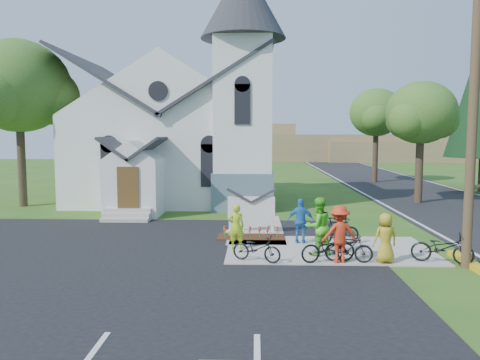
{
  "coord_description": "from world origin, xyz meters",
  "views": [
    {
      "loc": [
        -1.05,
        -15.46,
        3.99
      ],
      "look_at": [
        -1.72,
        5.0,
        2.0
      ],
      "focal_mm": 35.0,
      "sensor_mm": 36.0,
      "label": 1
    }
  ],
  "objects_px": {
    "bike_1": "(337,231)",
    "cyclist_3": "(339,234)",
    "cyclist_0": "(236,227)",
    "bike_3": "(349,248)",
    "church_sign": "(251,208)",
    "cyclist_2": "(301,221)",
    "utility_pole": "(477,86)",
    "bike_0": "(257,248)",
    "cyclist_1": "(318,226)",
    "bike_2": "(328,247)",
    "bike_4": "(442,248)",
    "cyclist_4": "(385,238)"
  },
  "relations": [
    {
      "from": "bike_2",
      "to": "bike_4",
      "type": "distance_m",
      "value": 3.48
    },
    {
      "from": "cyclist_0",
      "to": "bike_0",
      "type": "xyz_separation_m",
      "value": [
        0.7,
        -1.61,
        -0.36
      ]
    },
    {
      "from": "utility_pole",
      "to": "bike_0",
      "type": "bearing_deg",
      "value": 177.3
    },
    {
      "from": "cyclist_2",
      "to": "cyclist_1",
      "type": "bearing_deg",
      "value": 110.48
    },
    {
      "from": "bike_4",
      "to": "bike_0",
      "type": "bearing_deg",
      "value": 109.66
    },
    {
      "from": "cyclist_0",
      "to": "church_sign",
      "type": "bearing_deg",
      "value": -106.19
    },
    {
      "from": "cyclist_2",
      "to": "cyclist_4",
      "type": "xyz_separation_m",
      "value": [
        2.35,
        -2.55,
        -0.05
      ]
    },
    {
      "from": "church_sign",
      "to": "utility_pole",
      "type": "xyz_separation_m",
      "value": [
        6.56,
        -4.7,
        4.38
      ]
    },
    {
      "from": "utility_pole",
      "to": "cyclist_3",
      "type": "distance_m",
      "value": 5.88
    },
    {
      "from": "church_sign",
      "to": "bike_4",
      "type": "xyz_separation_m",
      "value": [
        5.9,
        -4.4,
        -0.5
      ]
    },
    {
      "from": "church_sign",
      "to": "utility_pole",
      "type": "height_order",
      "value": "utility_pole"
    },
    {
      "from": "bike_2",
      "to": "cyclist_2",
      "type": "bearing_deg",
      "value": -0.53
    },
    {
      "from": "bike_0",
      "to": "bike_4",
      "type": "xyz_separation_m",
      "value": [
        5.7,
        0.0,
        0.06
      ]
    },
    {
      "from": "bike_0",
      "to": "bike_4",
      "type": "distance_m",
      "value": 5.7
    },
    {
      "from": "cyclist_2",
      "to": "bike_3",
      "type": "relative_size",
      "value": 1.12
    },
    {
      "from": "cyclist_0",
      "to": "bike_1",
      "type": "distance_m",
      "value": 3.67
    },
    {
      "from": "cyclist_2",
      "to": "cyclist_4",
      "type": "bearing_deg",
      "value": 140.0
    },
    {
      "from": "utility_pole",
      "to": "cyclist_4",
      "type": "distance_m",
      "value": 5.18
    },
    {
      "from": "church_sign",
      "to": "cyclist_0",
      "type": "distance_m",
      "value": 2.84
    },
    {
      "from": "cyclist_0",
      "to": "cyclist_3",
      "type": "bearing_deg",
      "value": 147.64
    },
    {
      "from": "bike_4",
      "to": "cyclist_4",
      "type": "bearing_deg",
      "value": 109.66
    },
    {
      "from": "bike_3",
      "to": "bike_4",
      "type": "xyz_separation_m",
      "value": [
        2.85,
        0.0,
        0.04
      ]
    },
    {
      "from": "cyclist_3",
      "to": "cyclist_1",
      "type": "bearing_deg",
      "value": -67.09
    },
    {
      "from": "bike_1",
      "to": "cyclist_3",
      "type": "bearing_deg",
      "value": 157.85
    },
    {
      "from": "bike_3",
      "to": "cyclist_4",
      "type": "bearing_deg",
      "value": -80.36
    },
    {
      "from": "bike_1",
      "to": "utility_pole",
      "type": "bearing_deg",
      "value": -140.51
    },
    {
      "from": "bike_1",
      "to": "cyclist_3",
      "type": "relative_size",
      "value": 0.94
    },
    {
      "from": "bike_0",
      "to": "cyclist_1",
      "type": "bearing_deg",
      "value": -45.13
    },
    {
      "from": "church_sign",
      "to": "bike_1",
      "type": "distance_m",
      "value": 3.77
    },
    {
      "from": "bike_3",
      "to": "cyclist_4",
      "type": "relative_size",
      "value": 0.95
    },
    {
      "from": "cyclist_0",
      "to": "bike_3",
      "type": "xyz_separation_m",
      "value": [
        3.55,
        -1.61,
        -0.34
      ]
    },
    {
      "from": "cyclist_0",
      "to": "cyclist_3",
      "type": "xyz_separation_m",
      "value": [
        3.25,
        -1.61,
        0.11
      ]
    },
    {
      "from": "utility_pole",
      "to": "bike_3",
      "type": "relative_size",
      "value": 6.81
    },
    {
      "from": "cyclist_3",
      "to": "utility_pole",
      "type": "bearing_deg",
      "value": 165.89
    },
    {
      "from": "bike_1",
      "to": "cyclist_3",
      "type": "distance_m",
      "value": 2.36
    },
    {
      "from": "bike_2",
      "to": "cyclist_3",
      "type": "bearing_deg",
      "value": -103.69
    },
    {
      "from": "cyclist_0",
      "to": "cyclist_4",
      "type": "bearing_deg",
      "value": 154.93
    },
    {
      "from": "bike_1",
      "to": "cyclist_4",
      "type": "xyz_separation_m",
      "value": [
        1.07,
        -2.3,
        0.27
      ]
    },
    {
      "from": "utility_pole",
      "to": "cyclist_2",
      "type": "xyz_separation_m",
      "value": [
        -4.75,
        2.85,
        -4.53
      ]
    },
    {
      "from": "bike_2",
      "to": "bike_4",
      "type": "bearing_deg",
      "value": -103.69
    },
    {
      "from": "bike_1",
      "to": "bike_2",
      "type": "distance_m",
      "value": 2.4
    },
    {
      "from": "cyclist_0",
      "to": "bike_2",
      "type": "xyz_separation_m",
      "value": [
        2.92,
        -1.61,
        -0.32
      ]
    },
    {
      "from": "cyclist_1",
      "to": "bike_3",
      "type": "distance_m",
      "value": 1.3
    },
    {
      "from": "bike_3",
      "to": "church_sign",
      "type": "bearing_deg",
      "value": 44.4
    },
    {
      "from": "church_sign",
      "to": "cyclist_3",
      "type": "height_order",
      "value": "cyclist_3"
    },
    {
      "from": "bike_1",
      "to": "cyclist_2",
      "type": "bearing_deg",
      "value": 65.06
    },
    {
      "from": "cyclist_0",
      "to": "cyclist_3",
      "type": "height_order",
      "value": "cyclist_3"
    },
    {
      "from": "bike_1",
      "to": "cyclist_4",
      "type": "height_order",
      "value": "cyclist_4"
    },
    {
      "from": "cyclist_1",
      "to": "cyclist_2",
      "type": "height_order",
      "value": "cyclist_1"
    },
    {
      "from": "bike_3",
      "to": "cyclist_1",
      "type": "bearing_deg",
      "value": 54.43
    }
  ]
}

